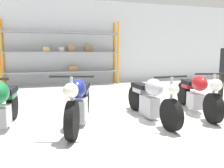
{
  "coord_description": "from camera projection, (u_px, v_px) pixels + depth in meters",
  "views": [
    {
      "loc": [
        -1.18,
        -3.98,
        1.35
      ],
      "look_at": [
        0.0,
        0.4,
        0.7
      ],
      "focal_mm": 35.0,
      "sensor_mm": 36.0,
      "label": 1
    }
  ],
  "objects": [
    {
      "name": "shelving_rack",
      "position": [
        64.0,
        53.0,
        9.08
      ],
      "size": [
        4.73,
        0.63,
        2.67
      ],
      "color": "orange",
      "rests_on": "ground_plane"
    },
    {
      "name": "back_wall",
      "position": [
        80.0,
        42.0,
        9.54
      ],
      "size": [
        30.0,
        0.08,
        3.6
      ],
      "color": "silver",
      "rests_on": "ground_plane"
    },
    {
      "name": "motorcycle_green",
      "position": [
        1.0,
        104.0,
        3.69
      ],
      "size": [
        0.61,
        2.08,
        1.01
      ],
      "rotation": [
        0.0,
        0.0,
        -1.62
      ],
      "color": "black",
      "rests_on": "ground_plane"
    },
    {
      "name": "ground_plane",
      "position": [
        117.0,
        122.0,
        4.3
      ],
      "size": [
        30.0,
        30.0,
        0.0
      ],
      "primitive_type": "plane",
      "color": "silver"
    },
    {
      "name": "motorcycle_red",
      "position": [
        197.0,
        94.0,
        4.91
      ],
      "size": [
        0.81,
        2.1,
        0.97
      ],
      "rotation": [
        0.0,
        0.0,
        -1.79
      ],
      "color": "black",
      "rests_on": "ground_plane"
    },
    {
      "name": "motorcycle_silver",
      "position": [
        150.0,
        98.0,
        4.46
      ],
      "size": [
        0.64,
        2.06,
        0.96
      ],
      "rotation": [
        0.0,
        0.0,
        -1.51
      ],
      "color": "black",
      "rests_on": "ground_plane"
    },
    {
      "name": "motorcycle_blue",
      "position": [
        79.0,
        102.0,
        4.04
      ],
      "size": [
        0.85,
        1.95,
        1.01
      ],
      "rotation": [
        0.0,
        0.0,
        -1.85
      ],
      "color": "black",
      "rests_on": "ground_plane"
    }
  ]
}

